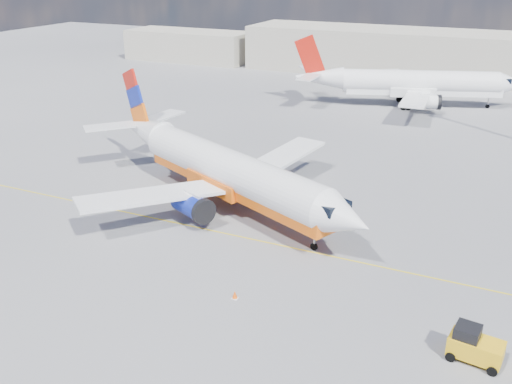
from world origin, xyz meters
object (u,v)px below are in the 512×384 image
at_px(main_jet, 224,170).
at_px(gse_tug, 474,345).
at_px(second_jet, 412,83).
at_px(traffic_cone, 235,295).

bearing_deg(main_jet, gse_tug, -5.59).
bearing_deg(second_jet, traffic_cone, -109.05).
height_order(main_jet, gse_tug, main_jet).
bearing_deg(traffic_cone, second_jet, 89.69).
xyz_separation_m(second_jet, traffic_cone, (-0.31, -56.05, -3.08)).
distance_m(second_jet, traffic_cone, 56.14).
bearing_deg(gse_tug, main_jet, 157.16).
relative_size(main_jet, gse_tug, 10.90).
distance_m(main_jet, traffic_cone, 15.24).
relative_size(gse_tug, traffic_cone, 5.33).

